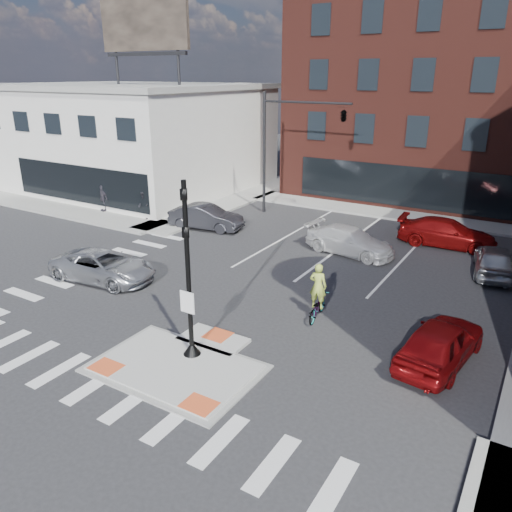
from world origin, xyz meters
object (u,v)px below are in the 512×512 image
Objects in this scene: bg_car_silver at (494,260)px; bg_car_red at (447,233)px; silver_suv at (103,266)px; red_sedan at (441,342)px; bg_car_dark at (206,217)px; cyclist at (317,300)px; white_pickup at (350,241)px; pedestrian_a at (144,205)px; pedestrian_b at (103,198)px.

bg_car_silver is 4.26m from bg_car_red.
bg_car_red is at bearing -49.77° from silver_suv.
bg_car_silver is at bearing -141.91° from bg_car_red.
bg_car_dark is at bearing -19.70° from red_sedan.
cyclist reaches higher than bg_car_silver.
cyclist reaches higher than white_pickup.
bg_car_silver is 1.87× the size of cyclist.
pedestrian_b is at bearing -157.19° from pedestrian_a.
silver_suv is at bearing -28.48° from pedestrian_b.
cyclist is (-5.31, -8.56, 0.04)m from bg_car_silver.
red_sedan is 2.49× the size of pedestrian_b.
silver_suv is 0.96× the size of bg_car_red.
bg_car_red reaches higher than bg_car_silver.
cyclist reaches higher than red_sedan.
pedestrian_b is (-24.04, 7.61, 0.29)m from red_sedan.
bg_car_red reaches higher than silver_suv.
pedestrian_a is (-13.73, -1.00, 0.35)m from white_pickup.
white_pickup is at bearing 17.50° from pedestrian_b.
bg_car_red is 22.25m from pedestrian_b.
bg_car_silver is (16.22, 1.14, -0.02)m from bg_car_dark.
red_sedan is 1.05× the size of bg_car_silver.
bg_car_red is (13.40, 4.33, 0.00)m from bg_car_dark.
bg_car_silver reaches higher than silver_suv.
cyclist reaches higher than silver_suv.
pedestrian_b is (-24.51, -1.79, 0.32)m from bg_car_silver.
pedestrian_a is at bearing 102.13° from bg_car_red.
pedestrian_a is (-20.71, -1.79, 0.33)m from bg_car_silver.
pedestrian_b is at bearing -4.78° from bg_car_silver.
white_pickup reaches higher than silver_suv.
cyclist is 1.27× the size of pedestrian_a.
silver_suv is at bearing 147.08° from white_pickup.
red_sedan reaches higher than white_pickup.
silver_suv is at bearing 24.54° from bg_car_silver.
pedestrian_a is at bearing -4.02° from bg_car_silver.
red_sedan is 0.92× the size of white_pickup.
pedestrian_a is at bearing -31.00° from cyclist.
cyclist is (-4.84, 0.84, 0.01)m from red_sedan.
cyclist is at bearing -5.19° from pedestrian_b.
cyclist reaches higher than bg_car_dark.
red_sedan is 17.79m from bg_car_dark.
pedestrian_a is at bearing 88.54° from bg_car_dark.
bg_car_silver is (6.98, 0.79, 0.02)m from white_pickup.
bg_car_dark reaches higher than white_pickup.
pedestrian_b reaches higher than bg_car_dark.
bg_car_red is at bearing 38.35° from pedestrian_a.
red_sedan reaches higher than bg_car_red.
bg_car_silver is (15.41, 10.19, 0.03)m from silver_suv.
pedestrian_b is at bearing 102.21° from white_pickup.
pedestrian_a is (-5.30, 8.41, 0.36)m from silver_suv.
silver_suv is 12.63m from white_pickup.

